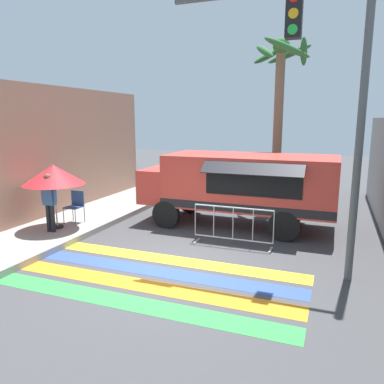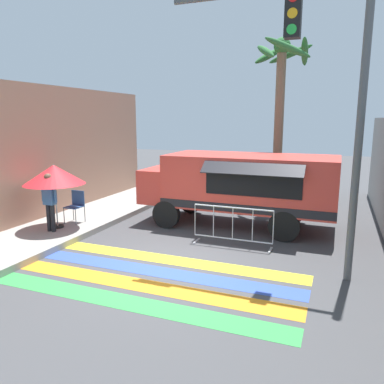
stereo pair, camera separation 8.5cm
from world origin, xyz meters
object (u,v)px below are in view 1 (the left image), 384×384
at_px(food_truck, 236,182).
at_px(folding_chair, 76,203).
at_px(barricade_front, 233,227).
at_px(traffic_signal_pole, 323,71).
at_px(palm_tree, 280,92).
at_px(vendor_person, 49,199).
at_px(patio_umbrella, 54,175).

bearing_deg(food_truck, folding_chair, -156.45).
bearing_deg(barricade_front, folding_chair, -179.27).
height_order(traffic_signal_pole, palm_tree, traffic_signal_pole).
bearing_deg(traffic_signal_pole, vendor_person, 179.73).
height_order(patio_umbrella, vendor_person, patio_umbrella).
xyz_separation_m(folding_chair, vendor_person, (-0.03, -1.11, 0.37)).
distance_m(traffic_signal_pole, patio_umbrella, 7.83).
xyz_separation_m(food_truck, vendor_person, (-4.70, -3.14, -0.27)).
distance_m(traffic_signal_pole, barricade_front, 4.53).
bearing_deg(folding_chair, barricade_front, -12.16).
distance_m(traffic_signal_pole, folding_chair, 8.16).
xyz_separation_m(food_truck, palm_tree, (0.86, 2.88, 2.94)).
xyz_separation_m(patio_umbrella, vendor_person, (0.11, -0.38, -0.64)).
distance_m(food_truck, vendor_person, 5.66).
relative_size(traffic_signal_pole, palm_tree, 1.04).
height_order(food_truck, traffic_signal_pole, traffic_signal_pole).
height_order(patio_umbrella, folding_chair, patio_umbrella).
distance_m(traffic_signal_pole, vendor_person, 7.95).
relative_size(traffic_signal_pole, barricade_front, 2.96).
distance_m(food_truck, folding_chair, 5.13).
bearing_deg(vendor_person, folding_chair, 87.39).
height_order(traffic_signal_pole, vendor_person, traffic_signal_pole).
bearing_deg(palm_tree, patio_umbrella, -135.15).
height_order(patio_umbrella, barricade_front, patio_umbrella).
bearing_deg(vendor_person, traffic_signal_pole, -1.43).
bearing_deg(palm_tree, barricade_front, -94.83).
relative_size(patio_umbrella, vendor_person, 1.12).
xyz_separation_m(traffic_signal_pole, barricade_front, (-2.12, 1.21, -3.81)).
bearing_deg(barricade_front, patio_umbrella, -171.46).
xyz_separation_m(food_truck, barricade_front, (0.45, -1.97, -0.87)).
relative_size(folding_chair, barricade_front, 0.46).
height_order(food_truck, vendor_person, food_truck).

